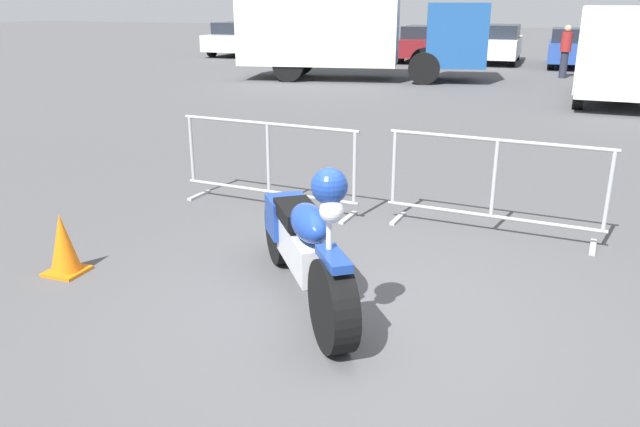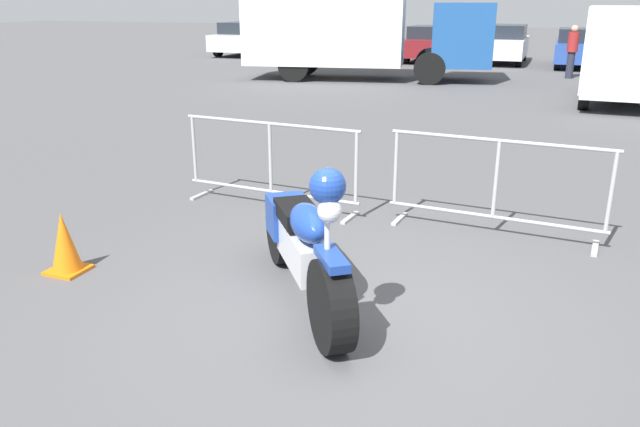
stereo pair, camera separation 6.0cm
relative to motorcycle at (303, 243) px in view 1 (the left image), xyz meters
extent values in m
plane|color=#4C4C4F|center=(0.54, -0.23, -0.52)|extent=(120.00, 120.00, 0.00)
cylinder|color=black|center=(0.50, -0.68, -0.17)|extent=(0.57, 0.68, 0.70)
cylinder|color=black|center=(-0.50, 0.68, -0.17)|extent=(0.57, 0.68, 0.70)
cube|color=silver|center=(0.00, 0.00, -0.06)|extent=(0.76, 0.89, 0.31)
ellipsoid|color=navy|center=(0.12, -0.16, 0.25)|extent=(0.59, 0.66, 0.28)
cube|color=black|center=(-0.12, 0.16, 0.20)|extent=(0.58, 0.64, 0.13)
cube|color=navy|center=(-0.34, 0.46, 0.05)|extent=(0.51, 0.52, 0.35)
cube|color=navy|center=(0.50, -0.68, 0.20)|extent=(0.38, 0.44, 0.07)
cylinder|color=silver|center=(0.44, -0.59, 0.35)|extent=(0.06, 0.06, 0.49)
sphere|color=silver|center=(0.47, -0.64, 0.54)|extent=(0.17, 0.17, 0.17)
sphere|color=navy|center=(0.44, -0.59, 0.71)|extent=(0.26, 0.26, 0.26)
cylinder|color=#9EA0A5|center=(-1.34, 2.20, 0.53)|extent=(2.36, 0.23, 0.04)
cylinder|color=#9EA0A5|center=(-1.34, 2.20, -0.32)|extent=(2.36, 0.23, 0.04)
cylinder|color=#9EA0A5|center=(-2.47, 2.29, 0.11)|extent=(0.05, 0.05, 0.85)
cylinder|color=#9EA0A5|center=(-1.34, 2.20, 0.11)|extent=(0.05, 0.05, 0.85)
cylinder|color=#9EA0A5|center=(-0.21, 2.11, 0.11)|extent=(0.05, 0.05, 0.85)
cube|color=#9EA0A5|center=(-2.40, 2.28, -0.50)|extent=(0.09, 0.44, 0.03)
cube|color=#9EA0A5|center=(-0.28, 2.11, -0.50)|extent=(0.09, 0.44, 0.03)
cylinder|color=#9EA0A5|center=(1.34, 2.20, 0.53)|extent=(2.36, 0.23, 0.04)
cylinder|color=#9EA0A5|center=(1.34, 2.20, -0.32)|extent=(2.36, 0.23, 0.04)
cylinder|color=#9EA0A5|center=(0.21, 2.29, 0.11)|extent=(0.05, 0.05, 0.85)
cylinder|color=#9EA0A5|center=(1.34, 2.20, 0.11)|extent=(0.05, 0.05, 0.85)
cylinder|color=#9EA0A5|center=(2.47, 2.11, 0.11)|extent=(0.05, 0.05, 0.85)
cube|color=#9EA0A5|center=(0.28, 2.28, -0.50)|extent=(0.09, 0.44, 0.03)
cube|color=#9EA0A5|center=(2.40, 2.11, -0.50)|extent=(0.09, 0.44, 0.03)
cube|color=silver|center=(-5.43, 15.02, 1.21)|extent=(5.35, 3.23, 2.50)
cube|color=#1E4C8C|center=(-1.21, 15.86, 0.91)|extent=(2.19, 2.49, 1.90)
cylinder|color=black|center=(-2.31, 16.63, -0.04)|extent=(1.00, 0.46, 0.96)
cylinder|color=black|center=(-1.93, 14.74, -0.04)|extent=(1.00, 0.46, 0.96)
cylinder|color=black|center=(-6.45, 15.80, -0.04)|extent=(1.00, 0.46, 0.96)
cylinder|color=black|center=(-6.07, 13.91, -0.04)|extent=(1.00, 0.46, 0.96)
cube|color=silver|center=(3.33, 13.55, 0.79)|extent=(2.15, 4.17, 2.00)
cube|color=silver|center=(3.24, 11.05, 0.32)|extent=(1.93, 0.97, 1.00)
cylinder|color=black|center=(2.41, 11.49, -0.16)|extent=(0.27, 0.73, 0.72)
cylinder|color=black|center=(2.53, 14.78, -0.16)|extent=(0.27, 0.73, 0.72)
cube|color=#B7BABF|center=(-12.19, 22.52, 0.11)|extent=(1.82, 4.40, 0.71)
cube|color=#1E232B|center=(-12.18, 22.37, 0.72)|extent=(1.66, 2.26, 0.51)
cylinder|color=black|center=(-12.95, 23.92, -0.19)|extent=(0.23, 0.65, 0.65)
cylinder|color=black|center=(-11.45, 23.93, -0.19)|extent=(0.23, 0.65, 0.65)
cylinder|color=black|center=(-12.92, 21.11, -0.19)|extent=(0.23, 0.65, 0.65)
cylinder|color=black|center=(-11.42, 21.13, -0.19)|extent=(0.23, 0.65, 0.65)
cube|color=yellow|center=(-9.28, 22.77, 0.12)|extent=(1.86, 4.49, 0.73)
cube|color=#1E232B|center=(-9.28, 22.62, 0.74)|extent=(1.69, 2.30, 0.52)
cylinder|color=black|center=(-10.06, 24.20, -0.18)|extent=(0.23, 0.67, 0.67)
cylinder|color=black|center=(-8.53, 24.21, -0.18)|extent=(0.23, 0.67, 0.67)
cylinder|color=black|center=(-10.03, 21.34, -0.18)|extent=(0.23, 0.67, 0.67)
cylinder|color=black|center=(-8.50, 21.35, -0.18)|extent=(0.23, 0.67, 0.67)
cube|color=#236B38|center=(-6.37, 22.68, 0.05)|extent=(1.66, 4.00, 0.65)
cube|color=#1E232B|center=(-6.37, 22.54, 0.61)|extent=(1.51, 2.05, 0.46)
cylinder|color=black|center=(-7.07, 23.95, -0.22)|extent=(0.21, 0.60, 0.59)
cylinder|color=black|center=(-5.70, 23.96, -0.22)|extent=(0.21, 0.60, 0.59)
cylinder|color=black|center=(-7.04, 21.40, -0.22)|extent=(0.21, 0.60, 0.59)
cylinder|color=black|center=(-5.68, 21.41, -0.22)|extent=(0.21, 0.60, 0.59)
cube|color=maroon|center=(-3.47, 22.52, 0.09)|extent=(1.76, 4.26, 0.69)
cube|color=#1E232B|center=(-3.47, 22.37, 0.68)|extent=(1.61, 2.18, 0.49)
cylinder|color=black|center=(-4.20, 23.87, -0.20)|extent=(0.22, 0.63, 0.63)
cylinder|color=black|center=(-2.75, 23.89, -0.20)|extent=(0.22, 0.63, 0.63)
cylinder|color=black|center=(-4.18, 21.16, -0.20)|extent=(0.22, 0.63, 0.63)
cylinder|color=black|center=(-2.73, 21.17, -0.20)|extent=(0.22, 0.63, 0.63)
cube|color=white|center=(-0.56, 22.77, 0.12)|extent=(1.85, 4.48, 0.73)
cube|color=#1E232B|center=(-0.56, 22.62, 0.74)|extent=(1.69, 2.30, 0.52)
cylinder|color=black|center=(-1.33, 24.19, -0.18)|extent=(0.23, 0.67, 0.66)
cylinder|color=black|center=(0.19, 24.21, -0.18)|extent=(0.23, 0.67, 0.66)
cylinder|color=black|center=(-1.31, 21.34, -0.18)|extent=(0.23, 0.67, 0.66)
cylinder|color=black|center=(0.21, 21.35, -0.18)|extent=(0.23, 0.67, 0.66)
cube|color=#284799|center=(2.35, 22.10, 0.09)|extent=(1.76, 4.26, 0.69)
cube|color=#1E232B|center=(2.35, 21.95, 0.68)|extent=(1.61, 2.19, 0.49)
cylinder|color=black|center=(1.61, 23.45, -0.20)|extent=(0.22, 0.63, 0.63)
cylinder|color=black|center=(3.06, 23.46, -0.20)|extent=(0.22, 0.63, 0.63)
cylinder|color=black|center=(1.63, 20.73, -0.20)|extent=(0.22, 0.63, 0.63)
cylinder|color=black|center=(3.08, 20.74, -0.20)|extent=(0.22, 0.63, 0.63)
cylinder|color=#262838|center=(2.06, 18.02, -0.09)|extent=(0.34, 0.34, 0.85)
cylinder|color=maroon|center=(2.06, 18.02, 0.64)|extent=(0.48, 0.48, 0.62)
sphere|color=tan|center=(2.06, 18.02, 1.06)|extent=(0.22, 0.22, 0.22)
cube|color=orange|center=(-2.31, -0.28, -0.50)|extent=(0.34, 0.34, 0.03)
cone|color=orange|center=(-2.31, -0.28, -0.21)|extent=(0.28, 0.28, 0.56)
camera|label=1|loc=(1.83, -4.53, 1.94)|focal=35.00mm
camera|label=2|loc=(1.88, -4.50, 1.94)|focal=35.00mm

